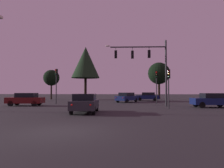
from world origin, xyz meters
The scene contains 13 objects.
ground_plane centered at (0.00, 24.50, 0.00)m, with size 168.00×168.00×0.00m, color #262326.
traffic_signal_mast_arm centered at (5.06, 14.55, 5.24)m, with size 7.08×0.59×7.62m.
traffic_light_corner_left centered at (6.87, 11.54, 2.77)m, with size 0.32×0.36×3.89m.
traffic_light_corner_right centered at (6.74, 18.82, 3.15)m, with size 0.30×0.35×4.45m.
traffic_light_median centered at (-6.84, 17.70, 3.35)m, with size 0.36×0.38×4.76m.
car_nearside_lane centered at (-0.57, 7.26, 0.79)m, with size 2.13×4.08×1.52m.
car_crossing_left centered at (-9.22, 14.16, 0.79)m, with size 4.31×1.98×1.52m.
car_crossing_right centered at (11.68, 13.33, 0.79)m, with size 4.12×1.97×1.52m.
car_far_lane centered at (6.42, 27.79, 0.80)m, with size 4.27×2.06×1.52m.
car_parked_lot centered at (2.71, 22.39, 0.79)m, with size 3.72×4.41×1.52m.
tree_behind_sign centered at (-4.74, 26.60, 6.91)m, with size 5.09×5.09×9.76m.
tree_left_far centered at (-13.38, 32.43, 4.57)m, with size 3.38×3.38×6.29m.
tree_center_horizon centered at (9.79, 36.01, 5.68)m, with size 4.85×4.85×8.13m.
Camera 1 is at (2.81, -8.28, 1.72)m, focal length 31.57 mm.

